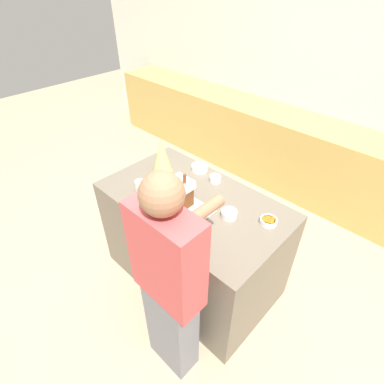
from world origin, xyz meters
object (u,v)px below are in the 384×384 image
at_px(candy_bowl_near_tray_right, 215,179).
at_px(person, 170,286).
at_px(baking_tray, 178,206).
at_px(mug, 140,187).
at_px(candy_bowl_far_left, 229,214).
at_px(candy_bowl_beside_tree, 200,168).
at_px(candy_bowl_near_tray_left, 269,221).
at_px(gingerbread_house, 178,194).
at_px(decorative_tree, 162,155).

height_order(candy_bowl_near_tray_right, person, person).
bearing_deg(candy_bowl_near_tray_right, baking_tray, -88.83).
bearing_deg(baking_tray, mug, -166.98).
height_order(baking_tray, candy_bowl_far_left, candy_bowl_far_left).
xyz_separation_m(candy_bowl_beside_tree, mug, (-0.12, -0.53, 0.02)).
xyz_separation_m(baking_tray, person, (0.41, -0.47, -0.07)).
height_order(mug, person, person).
height_order(candy_bowl_near_tray_left, candy_bowl_far_left, candy_bowl_far_left).
height_order(candy_bowl_beside_tree, candy_bowl_near_tray_left, candy_bowl_beside_tree).
bearing_deg(gingerbread_house, mug, -166.96).
xyz_separation_m(baking_tray, candy_bowl_far_left, (0.33, 0.16, 0.02)).
bearing_deg(baking_tray, candy_bowl_beside_tree, 114.70).
distance_m(decorative_tree, person, 1.11).
xyz_separation_m(candy_bowl_beside_tree, candy_bowl_near_tray_right, (0.20, -0.03, 0.00)).
bearing_deg(decorative_tree, candy_bowl_near_tray_left, 3.81).
xyz_separation_m(baking_tray, candy_bowl_near_tray_right, (-0.01, 0.42, 0.02)).
relative_size(decorative_tree, candy_bowl_near_tray_right, 3.35).
height_order(decorative_tree, candy_bowl_near_tray_right, decorative_tree).
bearing_deg(gingerbread_house, person, -48.89).
distance_m(baking_tray, candy_bowl_near_tray_left, 0.64).
relative_size(decorative_tree, person, 0.19).
relative_size(candy_bowl_near_tray_right, mug, 0.90).
xyz_separation_m(gingerbread_house, person, (0.41, -0.47, -0.18)).
height_order(decorative_tree, person, person).
xyz_separation_m(candy_bowl_beside_tree, person, (0.62, -0.92, -0.09)).
xyz_separation_m(candy_bowl_near_tray_right, mug, (-0.32, -0.50, 0.02)).
bearing_deg(candy_bowl_far_left, decorative_tree, 174.90).
height_order(candy_bowl_far_left, person, person).
xyz_separation_m(baking_tray, candy_bowl_near_tray_left, (0.56, 0.30, 0.02)).
relative_size(candy_bowl_beside_tree, person, 0.08).
relative_size(gingerbread_house, decorative_tree, 0.91).
relative_size(candy_bowl_near_tray_left, mug, 1.17).
height_order(candy_bowl_near_tray_right, candy_bowl_far_left, same).
xyz_separation_m(decorative_tree, candy_bowl_near_tray_left, (0.99, 0.07, -0.13)).
xyz_separation_m(candy_bowl_near_tray_left, candy_bowl_near_tray_right, (-0.57, 0.12, 0.01)).
distance_m(candy_bowl_near_tray_right, candy_bowl_far_left, 0.43).
xyz_separation_m(gingerbread_house, decorative_tree, (-0.43, 0.23, 0.03)).
distance_m(baking_tray, candy_bowl_near_tray_right, 0.42).
relative_size(baking_tray, mug, 4.73).
bearing_deg(mug, gingerbread_house, 13.04).
height_order(gingerbread_house, candy_bowl_beside_tree, gingerbread_house).
bearing_deg(person, candy_bowl_beside_tree, 123.82).
bearing_deg(candy_bowl_near_tray_right, candy_bowl_near_tray_left, -12.12).
distance_m(candy_bowl_near_tray_left, mug, 0.97).
distance_m(baking_tray, candy_bowl_far_left, 0.37).
relative_size(candy_bowl_far_left, person, 0.07).
relative_size(baking_tray, gingerbread_house, 1.72).
xyz_separation_m(gingerbread_house, candy_bowl_near_tray_left, (0.56, 0.30, -0.10)).
distance_m(candy_bowl_beside_tree, mug, 0.54).
relative_size(gingerbread_house, candy_bowl_beside_tree, 2.04).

